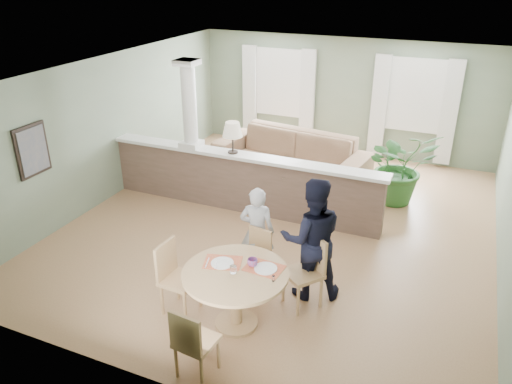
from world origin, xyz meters
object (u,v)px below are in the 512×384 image
at_px(houseplant, 400,166).
at_px(chair_far_boy, 256,255).
at_px(dining_table, 236,283).
at_px(man_person, 312,239).
at_px(chair_near, 192,341).
at_px(child_person, 257,232).
at_px(sofa, 290,156).
at_px(chair_side, 175,274).
at_px(chair_far_man, 308,268).

height_order(houseplant, chair_far_boy, houseplant).
relative_size(dining_table, man_person, 0.75).
relative_size(chair_near, man_person, 0.53).
bearing_deg(child_person, sofa, -89.81).
bearing_deg(chair_side, chair_near, -136.53).
distance_m(houseplant, chair_far_boy, 3.84).
xyz_separation_m(chair_far_man, chair_near, (-0.73, -1.79, -0.04)).
distance_m(sofa, man_person, 4.17).
relative_size(chair_far_boy, man_person, 0.48).
bearing_deg(man_person, chair_far_boy, -19.79).
bearing_deg(chair_side, child_person, -25.21).
height_order(dining_table, chair_far_man, chair_far_man).
distance_m(houseplant, chair_side, 5.01).
bearing_deg(houseplant, chair_side, -115.58).
xyz_separation_m(sofa, chair_near, (0.95, -5.80, 0.03)).
xyz_separation_m(chair_far_man, man_person, (-0.03, 0.20, 0.33)).
bearing_deg(man_person, dining_table, 32.47).
bearing_deg(chair_far_man, chair_near, -74.44).
xyz_separation_m(chair_far_boy, child_person, (-0.09, 0.24, 0.23)).
relative_size(sofa, chair_near, 3.54).
height_order(dining_table, chair_far_boy, dining_table).
bearing_deg(sofa, dining_table, -70.14).
relative_size(dining_table, chair_far_boy, 1.56).
xyz_separation_m(houseplant, chair_near, (-1.35, -5.49, -0.22)).
relative_size(sofa, chair_far_boy, 3.88).
distance_m(sofa, chair_side, 4.83).
relative_size(houseplant, chair_near, 1.57).
bearing_deg(dining_table, chair_far_man, 49.39).
bearing_deg(houseplant, chair_far_man, -99.44).
height_order(chair_far_boy, chair_near, chair_near).
bearing_deg(sofa, chair_side, -80.39).
distance_m(sofa, dining_table, 4.91).
distance_m(sofa, chair_near, 5.88).
height_order(chair_far_boy, man_person, man_person).
xyz_separation_m(houseplant, man_person, (-0.64, -3.49, 0.15)).
bearing_deg(man_person, child_person, -35.83).
relative_size(houseplant, chair_side, 1.47).
bearing_deg(chair_far_boy, chair_near, -78.49).
distance_m(dining_table, chair_far_man, 1.04).
relative_size(sofa, houseplant, 2.26).
xyz_separation_m(dining_table, chair_side, (-0.87, -0.03, -0.09)).
bearing_deg(dining_table, child_person, 100.61).
bearing_deg(man_person, chair_side, 9.69).
xyz_separation_m(dining_table, man_person, (0.65, 0.99, 0.24)).
distance_m(chair_near, man_person, 2.15).
distance_m(chair_far_boy, chair_near, 1.93).
height_order(dining_table, child_person, child_person).
bearing_deg(chair_near, chair_far_man, -106.84).
bearing_deg(sofa, chair_far_boy, -69.21).
bearing_deg(sofa, child_person, -69.77).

